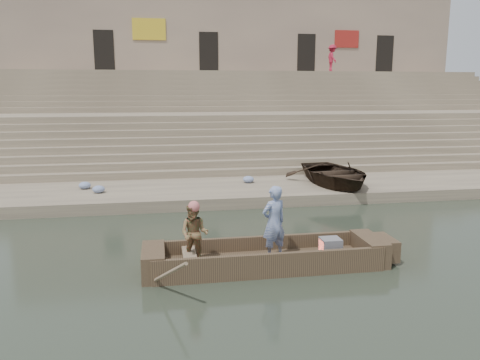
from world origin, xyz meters
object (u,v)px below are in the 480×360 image
object	(u,v)px
standing_man	(274,222)
television	(330,246)
rowing_man	(194,234)
beached_rowboat	(335,173)
pedestrian	(332,58)
main_rowboat	(266,263)

from	to	relation	value
standing_man	television	distance (m)	1.52
standing_man	rowing_man	size ratio (longest dim) A/B	1.25
beached_rowboat	pedestrian	xyz separation A→B (m)	(5.00, 14.11, 5.25)
television	pedestrian	xyz separation A→B (m)	(7.79, 21.13, 5.68)
rowing_man	beached_rowboat	xyz separation A→B (m)	(5.97, 7.02, -0.06)
television	beached_rowboat	world-z (taller)	beached_rowboat
television	pedestrian	size ratio (longest dim) A/B	0.26
television	main_rowboat	bearing A→B (deg)	180.00
standing_man	television	size ratio (longest dim) A/B	3.73
main_rowboat	standing_man	bearing A→B (deg)	-2.85
television	pedestrian	world-z (taller)	pedestrian
rowing_man	main_rowboat	bearing A→B (deg)	22.37
standing_man	television	xyz separation A→B (m)	(1.37, 0.01, -0.66)
rowing_man	pedestrian	size ratio (longest dim) A/B	0.76
main_rowboat	rowing_man	bearing A→B (deg)	-179.88
main_rowboat	television	bearing A→B (deg)	0.00
rowing_man	beached_rowboat	size ratio (longest dim) A/B	0.32
rowing_man	pedestrian	xyz separation A→B (m)	(10.97, 21.13, 5.19)
main_rowboat	beached_rowboat	xyz separation A→B (m)	(4.34, 7.01, 0.74)
main_rowboat	pedestrian	size ratio (longest dim) A/B	2.78
beached_rowboat	standing_man	bearing A→B (deg)	-124.47
standing_man	television	bearing A→B (deg)	158.00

